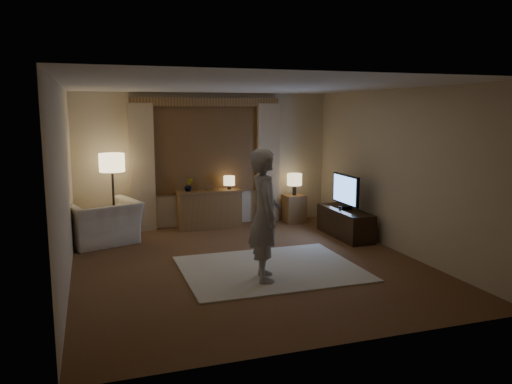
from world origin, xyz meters
name	(u,v)px	position (x,y,z in m)	size (l,w,h in m)	color
room	(239,171)	(0.00, 0.50, 1.33)	(5.04, 5.54, 2.64)	brown
rug	(270,269)	(0.22, -0.32, 0.01)	(2.50, 2.00, 0.02)	beige
sideboard	(210,210)	(-0.01, 2.50, 0.35)	(1.20, 0.40, 0.70)	brown
picture_frame	(209,187)	(-0.01, 2.50, 0.80)	(0.16, 0.02, 0.20)	brown
plant	(189,186)	(-0.41, 2.50, 0.85)	(0.17, 0.13, 0.30)	#999999
table_lamp_sideboard	(229,181)	(0.39, 2.50, 0.90)	(0.22, 0.22, 0.30)	black
floor_lamp	(112,167)	(-1.81, 2.28, 1.27)	(0.44, 0.44, 1.52)	black
armchair	(102,223)	(-2.03, 1.89, 0.37)	(1.14, 0.99, 0.74)	beige
side_table	(294,208)	(1.75, 2.45, 0.28)	(0.40, 0.40, 0.56)	brown
table_lamp_side	(294,180)	(1.75, 2.45, 0.87)	(0.30, 0.30, 0.44)	black
tv_stand	(345,223)	(2.15, 1.04, 0.25)	(0.45, 1.40, 0.50)	black
tv	(346,190)	(2.15, 1.04, 0.85)	(0.21, 0.87, 0.63)	black
person	(265,215)	(-0.01, -0.74, 0.90)	(0.64, 0.42, 1.75)	#B3AEA5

